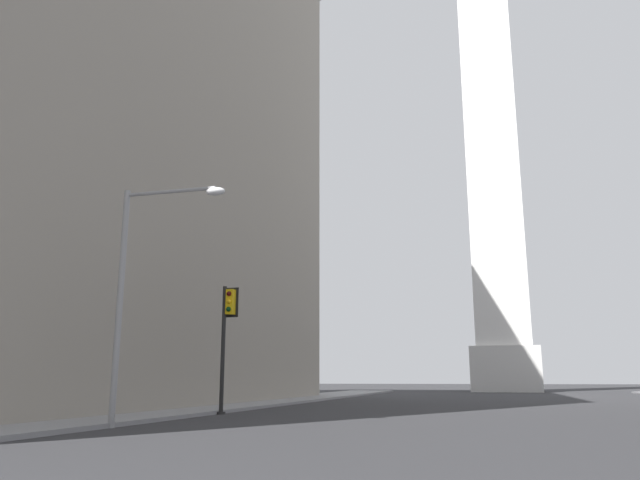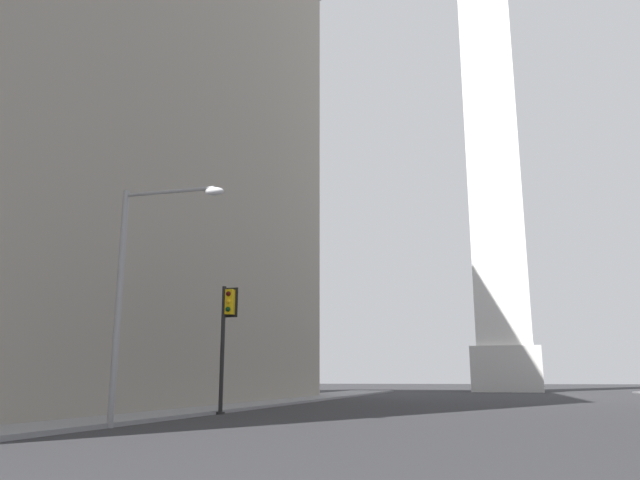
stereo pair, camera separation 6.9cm
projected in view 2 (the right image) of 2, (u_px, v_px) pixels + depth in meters
name	position (u px, v px, depth m)	size (l,w,h in m)	color
sidewalk_left	(212.00, 407.00, 31.78)	(5.00, 91.14, 0.15)	gray
building_left	(21.00, 85.00, 38.51)	(26.29, 45.76, 38.43)	gray
obelisk	(489.00, 111.00, 81.41)	(7.93, 7.93, 74.04)	silver
traffic_light_mid_left	(226.00, 329.00, 27.32)	(0.78, 0.50, 5.50)	black
street_lamp	(138.00, 274.00, 19.97)	(3.60, 0.36, 7.59)	gray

